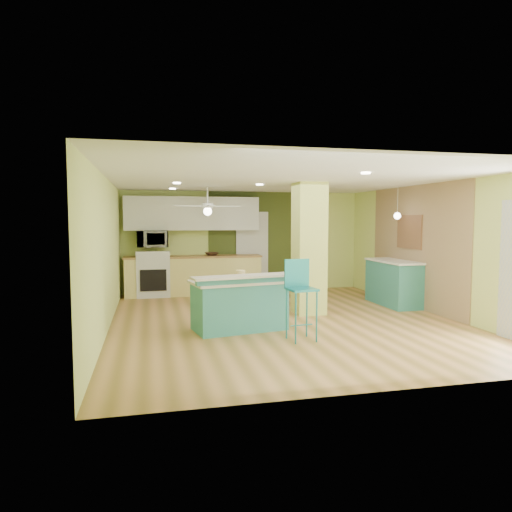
# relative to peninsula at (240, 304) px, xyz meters

# --- Properties ---
(floor) EXTENTS (6.00, 7.00, 0.01)m
(floor) POSITION_rel_peninsula_xyz_m (0.90, 0.50, -0.44)
(floor) COLOR olive
(floor) RESTS_ON ground
(ceiling) EXTENTS (6.00, 7.00, 0.01)m
(ceiling) POSITION_rel_peninsula_xyz_m (0.90, 0.50, 2.07)
(ceiling) COLOR white
(ceiling) RESTS_ON wall_back
(wall_back) EXTENTS (6.00, 0.01, 2.50)m
(wall_back) POSITION_rel_peninsula_xyz_m (0.90, 4.00, 0.82)
(wall_back) COLOR #D5E87C
(wall_back) RESTS_ON floor
(wall_front) EXTENTS (6.00, 0.01, 2.50)m
(wall_front) POSITION_rel_peninsula_xyz_m (0.90, -3.01, 0.82)
(wall_front) COLOR #D5E87C
(wall_front) RESTS_ON floor
(wall_left) EXTENTS (0.01, 7.00, 2.50)m
(wall_left) POSITION_rel_peninsula_xyz_m (-2.11, 0.50, 0.82)
(wall_left) COLOR #D5E87C
(wall_left) RESTS_ON floor
(wall_right) EXTENTS (0.01, 7.00, 2.50)m
(wall_right) POSITION_rel_peninsula_xyz_m (3.90, 0.50, 0.82)
(wall_right) COLOR #D5E87C
(wall_right) RESTS_ON floor
(wood_panel) EXTENTS (0.02, 3.40, 2.50)m
(wood_panel) POSITION_rel_peninsula_xyz_m (3.89, 1.10, 0.82)
(wood_panel) COLOR #8E6F51
(wood_panel) RESTS_ON floor
(olive_accent) EXTENTS (2.20, 0.02, 2.50)m
(olive_accent) POSITION_rel_peninsula_xyz_m (1.10, 3.98, 0.82)
(olive_accent) COLOR #3D4A1D
(olive_accent) RESTS_ON floor
(interior_door) EXTENTS (0.82, 0.05, 2.00)m
(interior_door) POSITION_rel_peninsula_xyz_m (1.10, 3.96, 0.57)
(interior_door) COLOR silver
(interior_door) RESTS_ON floor
(column) EXTENTS (0.55, 0.55, 2.50)m
(column) POSITION_rel_peninsula_xyz_m (1.55, 1.00, 0.82)
(column) COLOR #C8D362
(column) RESTS_ON floor
(kitchen_run) EXTENTS (3.25, 0.63, 0.94)m
(kitchen_run) POSITION_rel_peninsula_xyz_m (-0.40, 3.70, 0.04)
(kitchen_run) COLOR #DECF74
(kitchen_run) RESTS_ON floor
(stove) EXTENTS (0.76, 0.66, 1.08)m
(stove) POSITION_rel_peninsula_xyz_m (-1.35, 3.69, 0.03)
(stove) COLOR silver
(stove) RESTS_ON floor
(upper_cabinets) EXTENTS (3.20, 0.34, 0.80)m
(upper_cabinets) POSITION_rel_peninsula_xyz_m (-0.40, 3.82, 1.52)
(upper_cabinets) COLOR silver
(upper_cabinets) RESTS_ON wall_back
(microwave) EXTENTS (0.70, 0.48, 0.39)m
(microwave) POSITION_rel_peninsula_xyz_m (-1.35, 3.70, 0.92)
(microwave) COLOR silver
(microwave) RESTS_ON wall_back
(ceiling_fan) EXTENTS (1.41, 1.41, 0.61)m
(ceiling_fan) POSITION_rel_peninsula_xyz_m (-0.20, 2.50, 1.64)
(ceiling_fan) COLOR white
(ceiling_fan) RESTS_ON ceiling
(pendant_lamp) EXTENTS (0.14, 0.14, 0.69)m
(pendant_lamp) POSITION_rel_peninsula_xyz_m (3.55, 1.25, 1.45)
(pendant_lamp) COLOR silver
(pendant_lamp) RESTS_ON ceiling
(wall_decor) EXTENTS (0.03, 0.90, 0.70)m
(wall_decor) POSITION_rel_peninsula_xyz_m (3.86, 1.30, 1.12)
(wall_decor) COLOR brown
(wall_decor) RESTS_ON wood_panel
(peninsula) EXTENTS (1.79, 1.20, 0.94)m
(peninsula) POSITION_rel_peninsula_xyz_m (0.00, 0.00, 0.00)
(peninsula) COLOR teal
(peninsula) RESTS_ON floor
(bar_stool) EXTENTS (0.44, 0.44, 1.21)m
(bar_stool) POSITION_rel_peninsula_xyz_m (0.76, -0.79, 0.37)
(bar_stool) COLOR #1C7581
(bar_stool) RESTS_ON floor
(side_counter) EXTENTS (0.63, 1.47, 0.95)m
(side_counter) POSITION_rel_peninsula_xyz_m (3.60, 1.42, 0.04)
(side_counter) COLOR teal
(side_counter) RESTS_ON floor
(fruit_bowl) EXTENTS (0.39, 0.39, 0.08)m
(fruit_bowl) POSITION_rel_peninsula_xyz_m (0.04, 3.67, 0.55)
(fruit_bowl) COLOR #382217
(fruit_bowl) RESTS_ON kitchen_run
(canister) EXTENTS (0.15, 0.15, 0.16)m
(canister) POSITION_rel_peninsula_xyz_m (0.03, 0.06, 0.46)
(canister) COLOR yellow
(canister) RESTS_ON peninsula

